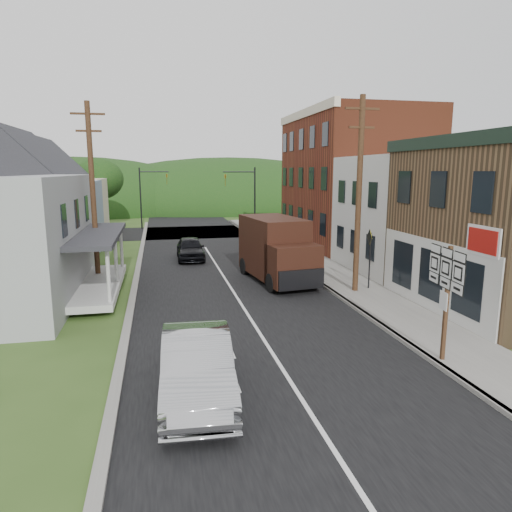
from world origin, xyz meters
TOP-DOWN VIEW (x-y plane):
  - ground at (0.00, 0.00)m, footprint 120.00×120.00m
  - road at (0.00, 10.00)m, footprint 9.00×90.00m
  - cross_road at (0.00, 27.00)m, footprint 60.00×9.00m
  - sidewalk_right at (5.90, 8.00)m, footprint 2.80×55.00m
  - curb_right at (4.55, 8.00)m, footprint 0.20×55.00m
  - curb_left at (-4.65, 8.00)m, footprint 0.30×55.00m
  - storefront_white at (11.30, 7.50)m, footprint 8.00×7.00m
  - storefront_red at (11.30, 17.00)m, footprint 8.00×12.00m
  - house_blue at (-11.00, 17.00)m, footprint 7.14×8.16m
  - house_cream at (-11.50, 26.00)m, footprint 7.14×8.16m
  - utility_pole_right at (5.60, 3.50)m, footprint 1.60×0.26m
  - utility_pole_left at (-6.50, 8.00)m, footprint 1.60×0.26m
  - traffic_signal_right at (4.30, 23.50)m, footprint 2.87×0.20m
  - traffic_signal_left at (-4.30, 30.50)m, footprint 2.87×0.20m
  - tree_left_d at (-9.00, 32.00)m, footprint 4.80×4.80m
  - forested_ridge at (0.00, 55.00)m, footprint 90.00×30.00m
  - silver_sedan at (-2.55, -4.99)m, footprint 2.00×5.07m
  - dark_sedan at (-1.42, 13.50)m, footprint 1.77×4.27m
  - delivery_van at (2.58, 6.58)m, footprint 3.10×6.16m
  - route_sign_cluster at (4.75, -4.52)m, footprint 0.31×1.96m
  - warning_sign at (6.38, 3.74)m, footprint 0.18×0.79m

SIDE VIEW (x-z plane):
  - ground at x=0.00m, z-range 0.00..0.00m
  - road at x=0.00m, z-range -0.01..0.01m
  - cross_road at x=0.00m, z-range -0.01..0.01m
  - forested_ridge at x=0.00m, z-range -8.00..8.00m
  - curb_left at x=-4.65m, z-range 0.00..0.12m
  - sidewalk_right at x=5.90m, z-range 0.00..0.15m
  - curb_right at x=4.55m, z-range 0.00..0.15m
  - dark_sedan at x=-1.42m, z-range 0.00..1.45m
  - silver_sedan at x=-2.55m, z-range 0.00..1.64m
  - delivery_van at x=2.58m, z-range 0.02..3.33m
  - warning_sign at x=6.38m, z-range 0.55..3.41m
  - route_sign_cluster at x=4.75m, z-range 0.66..4.10m
  - storefront_white at x=11.30m, z-range 0.00..6.50m
  - house_blue at x=-11.00m, z-range 0.05..7.33m
  - house_cream at x=-11.50m, z-range 0.05..7.33m
  - traffic_signal_right at x=4.30m, z-range 0.76..6.76m
  - traffic_signal_left at x=-4.30m, z-range 0.76..6.76m
  - utility_pole_right at x=5.60m, z-range 0.16..9.16m
  - utility_pole_left at x=-6.50m, z-range 0.16..9.16m
  - tree_left_d at x=-9.00m, z-range 1.41..8.35m
  - storefront_red at x=11.30m, z-range 0.00..10.00m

